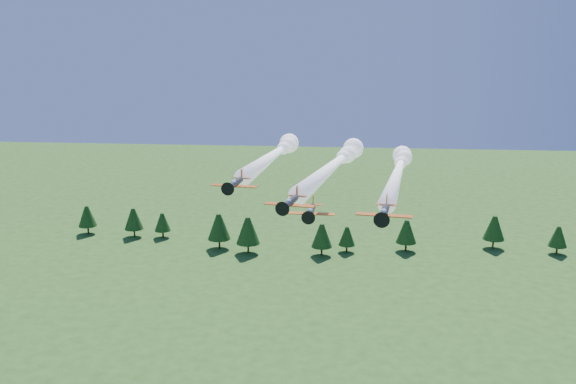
# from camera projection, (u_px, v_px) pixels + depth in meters

# --- Properties ---
(plane_lead) EXTENTS (12.86, 44.25, 3.70)m
(plane_lead) POSITION_uv_depth(u_px,v_px,m) (335.00, 164.00, 103.58)
(plane_lead) COLOR black
(plane_lead) RESTS_ON ground
(plane_left) EXTENTS (9.70, 41.07, 3.70)m
(plane_left) POSITION_uv_depth(u_px,v_px,m) (275.00, 154.00, 111.92)
(plane_left) COLOR black
(plane_left) RESTS_ON ground
(plane_right) EXTENTS (11.62, 49.31, 3.70)m
(plane_right) POSITION_uv_depth(u_px,v_px,m) (398.00, 170.00, 110.50)
(plane_right) COLOR black
(plane_right) RESTS_ON ground
(plane_slot) EXTENTS (7.27, 7.91, 2.56)m
(plane_slot) POSITION_uv_depth(u_px,v_px,m) (311.00, 211.00, 96.43)
(plane_slot) COLOR black
(plane_slot) RESTS_ON ground
(treeline) EXTENTS (175.18, 21.60, 11.53)m
(treeline) POSITION_uv_depth(u_px,v_px,m) (319.00, 229.00, 201.91)
(treeline) COLOR #382314
(treeline) RESTS_ON ground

